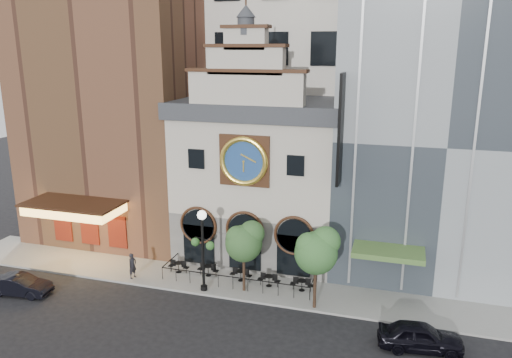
{
  "coord_description": "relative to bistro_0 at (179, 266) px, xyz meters",
  "views": [
    {
      "loc": [
        10.4,
        -27.95,
        16.2
      ],
      "look_at": [
        0.2,
        6.0,
        6.73
      ],
      "focal_mm": 35.0,
      "sensor_mm": 36.0,
      "label": 1
    }
  ],
  "objects": [
    {
      "name": "sidewalk",
      "position": [
        4.67,
        -0.05,
        -0.54
      ],
      "size": [
        44.0,
        5.0,
        0.15
      ],
      "primitive_type": "cube",
      "color": "gray",
      "rests_on": "ground"
    },
    {
      "name": "car_left",
      "position": [
        -8.87,
        -5.88,
        0.07
      ],
      "size": [
        4.3,
        1.92,
        1.37
      ],
      "primitive_type": "imported",
      "rotation": [
        0.0,
        0.0,
        1.69
      ],
      "color": "black",
      "rests_on": "ground"
    },
    {
      "name": "ground",
      "position": [
        4.67,
        -2.55,
        -0.61
      ],
      "size": [
        120.0,
        120.0,
        0.0
      ],
      "primitive_type": "plane",
      "color": "black",
      "rests_on": "ground"
    },
    {
      "name": "pedestrian",
      "position": [
        -2.74,
        -1.76,
        0.47
      ],
      "size": [
        0.61,
        0.78,
        1.86
      ],
      "primitive_type": "imported",
      "rotation": [
        0.0,
        0.0,
        1.29
      ],
      "color": "black",
      "rests_on": "sidewalk"
    },
    {
      "name": "bistro_3",
      "position": [
        6.9,
        -0.19,
        0.0
      ],
      "size": [
        1.58,
        0.68,
        0.9
      ],
      "color": "black",
      "rests_on": "sidewalk"
    },
    {
      "name": "bistro_2",
      "position": [
        4.78,
        0.03,
        0.0
      ],
      "size": [
        1.58,
        0.68,
        0.9
      ],
      "color": "black",
      "rests_on": "sidewalk"
    },
    {
      "name": "clock_building",
      "position": [
        4.67,
        5.27,
        6.07
      ],
      "size": [
        12.6,
        8.78,
        18.65
      ],
      "color": "#605E5B",
      "rests_on": "ground"
    },
    {
      "name": "bistro_0",
      "position": [
        0.0,
        0.0,
        0.0
      ],
      "size": [
        1.58,
        0.68,
        0.9
      ],
      "color": "black",
      "rests_on": "sidewalk"
    },
    {
      "name": "office_tower",
      "position": [
        4.67,
        17.45,
        19.39
      ],
      "size": [
        20.0,
        16.0,
        40.0
      ],
      "primitive_type": "cube",
      "color": "beige",
      "rests_on": "ground"
    },
    {
      "name": "cafe_railing",
      "position": [
        4.67,
        -0.05,
        -0.01
      ],
      "size": [
        10.6,
        2.6,
        0.9
      ],
      "primitive_type": null,
      "color": "black",
      "rests_on": "sidewalk"
    },
    {
      "name": "tree_right",
      "position": [
        10.47,
        -2.12,
        3.47
      ],
      "size": [
        2.78,
        2.68,
        5.36
      ],
      "color": "#382619",
      "rests_on": "sidewalk"
    },
    {
      "name": "tree_left",
      "position": [
        5.49,
        -1.26,
        3.15
      ],
      "size": [
        2.56,
        2.47,
        4.93
      ],
      "color": "#382619",
      "rests_on": "sidewalk"
    },
    {
      "name": "car_right",
      "position": [
        16.77,
        -4.73,
        0.17
      ],
      "size": [
        4.77,
        2.37,
        1.56
      ],
      "primitive_type": "imported",
      "rotation": [
        0.0,
        0.0,
        1.69
      ],
      "color": "black",
      "rests_on": "ground"
    },
    {
      "name": "bistro_4",
      "position": [
        9.21,
        -0.19,
        0.0
      ],
      "size": [
        1.58,
        0.68,
        0.9
      ],
      "color": "black",
      "rests_on": "sidewalk"
    },
    {
      "name": "lamppost",
      "position": [
        2.82,
        -2.01,
        3.05
      ],
      "size": [
        1.77,
        0.91,
        5.69
      ],
      "rotation": [
        0.0,
        0.0,
        -0.27
      ],
      "color": "black",
      "rests_on": "sidewalk"
    },
    {
      "name": "retail_building",
      "position": [
        17.67,
        7.44,
        9.53
      ],
      "size": [
        14.0,
        14.4,
        20.0
      ],
      "color": "gray",
      "rests_on": "ground"
    },
    {
      "name": "bistro_1",
      "position": [
        2.28,
        0.11,
        0.0
      ],
      "size": [
        1.58,
        0.68,
        0.9
      ],
      "color": "black",
      "rests_on": "sidewalk"
    },
    {
      "name": "theater_building",
      "position": [
        -8.33,
        7.41,
        11.99
      ],
      "size": [
        14.0,
        15.6,
        25.0
      ],
      "color": "brown",
      "rests_on": "ground"
    }
  ]
}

